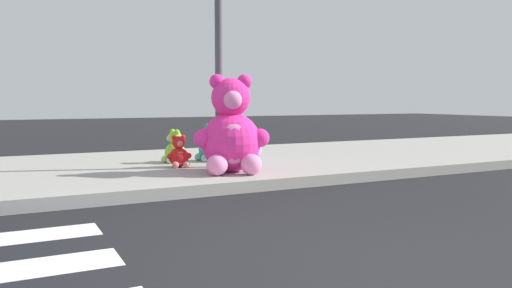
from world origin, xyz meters
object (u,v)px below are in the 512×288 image
Objects in this scene: sign_pole at (219,53)px; plush_red at (179,154)px; plush_lavender at (251,148)px; plush_lime at (174,149)px; plush_pink_large at (231,133)px; plush_teal at (209,146)px.

sign_pole is 1.62m from plush_red.
sign_pole is at bearing -148.50° from plush_lavender.
plush_lime reaches higher than plush_red.
plush_lime is (-0.45, 0.80, -1.48)m from sign_pole.
plush_lime is 0.57m from plush_red.
plush_red is at bearing 156.55° from sign_pole.
sign_pole is 2.35× the size of plush_pink_large.
plush_teal is at bearing -4.15° from plush_lime.
sign_pole is 1.75m from plush_lime.
plush_lavender is (0.75, 0.46, -1.48)m from sign_pole.
plush_teal is at bearing 37.33° from plush_red.
plush_pink_large reaches higher than plush_lime.
plush_lavender is at bearing 52.18° from plush_pink_large.
plush_teal reaches higher than plush_lavender.
plush_lime is 0.98× the size of plush_lavender.
plush_red is (-0.49, 0.83, -0.35)m from plush_pink_large.
sign_pole is at bearing -99.94° from plush_teal.
sign_pole is 1.30m from plush_pink_large.
plush_pink_large is 1.37m from plush_lavender.
plush_pink_large reaches higher than plush_red.
plush_lavender is (1.31, 0.22, 0.03)m from plush_red.
sign_pole reaches higher than plush_red.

